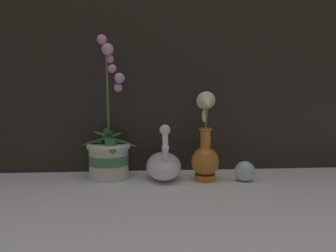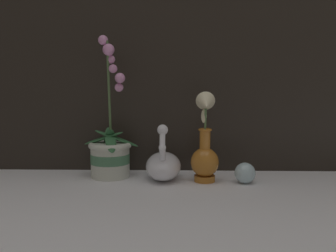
{
  "view_description": "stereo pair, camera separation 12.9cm",
  "coord_description": "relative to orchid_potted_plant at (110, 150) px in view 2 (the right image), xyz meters",
  "views": [
    {
      "loc": [
        -0.11,
        -1.15,
        0.32
      ],
      "look_at": [
        -0.01,
        0.13,
        0.18
      ],
      "focal_mm": 42.0,
      "sensor_mm": 36.0,
      "label": 1
    },
    {
      "loc": [
        0.02,
        -1.15,
        0.32
      ],
      "look_at": [
        -0.01,
        0.13,
        0.18
      ],
      "focal_mm": 42.0,
      "sensor_mm": 36.0,
      "label": 2
    }
  ],
  "objects": [
    {
      "name": "ground_plane",
      "position": [
        0.21,
        -0.15,
        -0.09
      ],
      "size": [
        2.8,
        2.8,
        0.0
      ],
      "primitive_type": "plane",
      "color": "white"
    },
    {
      "name": "window_backdrop",
      "position": [
        0.21,
        0.12,
        0.51
      ],
      "size": [
        2.8,
        0.03,
        1.2
      ],
      "color": "black",
      "rests_on": "ground_plane"
    },
    {
      "name": "orchid_potted_plant",
      "position": [
        0.0,
        0.0,
        0.0
      ],
      "size": [
        0.19,
        0.17,
        0.47
      ],
      "color": "beige",
      "rests_on": "ground_plane"
    },
    {
      "name": "swan_figurine",
      "position": [
        0.18,
        -0.03,
        -0.04
      ],
      "size": [
        0.12,
        0.21,
        0.19
      ],
      "color": "white",
      "rests_on": "ground_plane"
    },
    {
      "name": "blue_vase",
      "position": [
        0.32,
        -0.06,
        0.01
      ],
      "size": [
        0.09,
        0.11,
        0.29
      ],
      "color": "#B26B23",
      "rests_on": "ground_plane"
    },
    {
      "name": "glass_sphere",
      "position": [
        0.44,
        -0.07,
        -0.06
      ],
      "size": [
        0.07,
        0.07,
        0.07
      ],
      "color": "silver",
      "rests_on": "ground_plane"
    }
  ]
}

